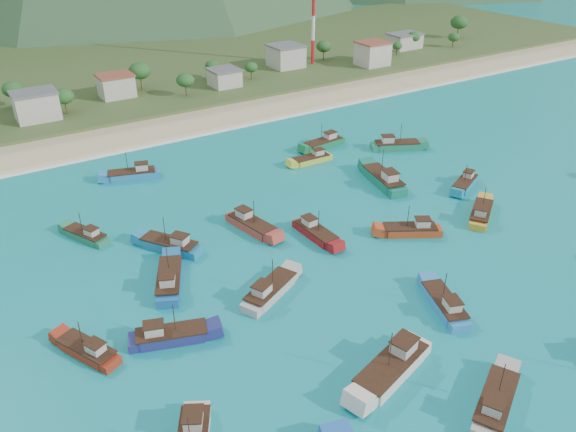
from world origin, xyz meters
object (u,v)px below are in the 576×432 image
boat_13 (169,280)px  boat_7 (88,351)px  boat_17 (392,368)px  boat_19 (86,236)px  boat_3 (445,305)px  boat_11 (171,246)px  boat_28 (316,233)px  boat_14 (481,214)px  boat_27 (324,144)px  boat_23 (170,336)px  boat_20 (251,225)px  boat_9 (465,184)px  boat_1 (495,403)px  boat_18 (396,146)px  boat_15 (133,175)px  boat_6 (411,231)px  boat_22 (270,291)px  boat_21 (383,180)px  boat_8 (312,160)px

boat_13 → boat_7: bearing=-124.1°
boat_7 → boat_17: bearing=-63.0°
boat_19 → boat_3: bearing=-76.4°
boat_11 → boat_28: size_ratio=1.06×
boat_14 → boat_27: size_ratio=0.94×
boat_23 → boat_11: bearing=176.8°
boat_20 → boat_9: bearing=158.0°
boat_1 → boat_18: bearing=119.0°
boat_3 → boat_13: size_ratio=0.92×
boat_27 → boat_28: boat_27 is taller
boat_15 → boat_20: bearing=-143.7°
boat_1 → boat_15: size_ratio=1.00×
boat_3 → boat_19: size_ratio=1.16×
boat_1 → boat_20: bearing=157.0°
boat_9 → boat_15: (-56.37, 40.03, 0.14)m
boat_9 → boat_3: bearing=103.4°
boat_6 → boat_14: boat_14 is taller
boat_22 → boat_28: size_ratio=1.10×
boat_1 → boat_21: boat_21 is taller
boat_15 → boat_21: (42.84, -30.34, 0.24)m
boat_20 → boat_17: bearing=75.1°
boat_14 → boat_28: boat_14 is taller
boat_21 → boat_23: boat_21 is taller
boat_8 → boat_27: bearing=-50.1°
boat_14 → boat_23: 61.14m
boat_3 → boat_17: size_ratio=0.81×
boat_13 → boat_19: bearing=134.6°
boat_9 → boat_13: (-64.03, 0.15, 0.21)m
boat_3 → boat_23: (-35.80, 14.61, 0.01)m
boat_28 → boat_21: bearing=-160.4°
boat_7 → boat_22: size_ratio=0.87×
boat_8 → boat_23: size_ratio=0.86×
boat_11 → boat_28: bearing=-57.0°
boat_8 → boat_23: boat_23 is taller
boat_27 → boat_6: bearing=159.9°
boat_13 → boat_11: bearing=92.4°
boat_3 → boat_28: size_ratio=1.06×
boat_7 → boat_14: 71.15m
boat_14 → boat_27: boat_27 is taller
boat_18 → boat_28: 44.70m
boat_21 → boat_14: bearing=-61.7°
boat_27 → boat_20: bearing=120.6°
boat_1 → boat_11: size_ratio=1.05×
boat_7 → boat_23: 10.45m
boat_22 → boat_27: bearing=110.8°
boat_17 → boat_28: boat_17 is taller
boat_11 → boat_14: bearing=-55.6°
boat_17 → boat_20: 40.15m
boat_8 → boat_20: boat_20 is taller
boat_3 → boat_23: boat_23 is taller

